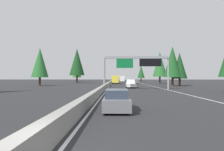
# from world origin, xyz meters

# --- Properties ---
(ground_plane) EXTENTS (320.00, 320.00, 0.00)m
(ground_plane) POSITION_xyz_m (60.00, 0.00, 0.00)
(ground_plane) COLOR #262628
(median_barrier) EXTENTS (180.00, 0.56, 0.90)m
(median_barrier) POSITION_xyz_m (80.00, 0.30, 0.45)
(median_barrier) COLOR gray
(median_barrier) RESTS_ON ground
(shoulder_stripe_right) EXTENTS (160.00, 0.16, 0.01)m
(shoulder_stripe_right) POSITION_xyz_m (70.00, -11.52, 0.01)
(shoulder_stripe_right) COLOR silver
(shoulder_stripe_right) RESTS_ON ground
(shoulder_stripe_median) EXTENTS (160.00, 0.16, 0.01)m
(shoulder_stripe_median) POSITION_xyz_m (70.00, -0.25, 0.01)
(shoulder_stripe_median) COLOR silver
(shoulder_stripe_median) RESTS_ON ground
(sign_gantry_overhead) EXTENTS (0.50, 12.68, 6.43)m
(sign_gantry_overhead) POSITION_xyz_m (33.32, -6.04, 5.12)
(sign_gantry_overhead) COLOR gray
(sign_gantry_overhead) RESTS_ON ground
(sedan_far_left) EXTENTS (4.40, 1.80, 1.47)m
(sedan_far_left) POSITION_xyz_m (8.94, -2.04, 0.68)
(sedan_far_left) COLOR slate
(sedan_far_left) RESTS_ON ground
(pickup_near_center) EXTENTS (5.60, 2.00, 1.86)m
(pickup_near_center) POSITION_xyz_m (39.68, -5.25, 0.91)
(pickup_near_center) COLOR white
(pickup_near_center) RESTS_ON ground
(box_truck_far_center) EXTENTS (8.50, 2.40, 2.95)m
(box_truck_far_center) POSITION_xyz_m (68.25, -1.64, 1.61)
(box_truck_far_center) COLOR gold
(box_truck_far_center) RESTS_ON ground
(sedan_near_right) EXTENTS (4.40, 1.80, 1.47)m
(sedan_near_right) POSITION_xyz_m (86.86, -9.09, 0.68)
(sedan_near_right) COLOR #AD931E
(sedan_near_right) RESTS_ON ground
(minivan_far_right) EXTENTS (5.00, 1.95, 1.69)m
(minivan_far_right) POSITION_xyz_m (67.23, -8.80, 0.95)
(minivan_far_right) COLOR slate
(minivan_far_right) RESTS_ON ground
(sedan_mid_left) EXTENTS (4.40, 1.80, 1.47)m
(sedan_mid_left) POSITION_xyz_m (88.06, -1.77, 0.68)
(sedan_mid_left) COLOR silver
(sedan_mid_left) RESTS_ON ground
(bus_distant_b) EXTENTS (11.50, 2.55, 3.10)m
(bus_distant_b) POSITION_xyz_m (106.40, -5.20, 1.72)
(bus_distant_b) COLOR white
(bus_distant_b) RESTS_ON ground
(conifer_right_near) EXTENTS (4.72, 4.72, 10.72)m
(conifer_right_near) POSITION_xyz_m (48.95, -17.21, 6.51)
(conifer_right_near) COLOR #4C3823
(conifer_right_near) RESTS_ON ground
(conifer_right_mid) EXTENTS (3.98, 3.98, 9.05)m
(conifer_right_mid) POSITION_xyz_m (49.17, -19.20, 5.50)
(conifer_right_mid) COLOR #4C3823
(conifer_right_mid) RESTS_ON ground
(conifer_right_far) EXTENTS (5.33, 5.33, 12.10)m
(conifer_right_far) POSITION_xyz_m (70.73, -18.56, 7.36)
(conifer_right_far) COLOR #4C3823
(conifer_right_far) RESTS_ON ground
(conifer_right_distant) EXTENTS (4.04, 4.04, 9.18)m
(conifer_right_distant) POSITION_xyz_m (106.97, -15.96, 5.58)
(conifer_right_distant) COLOR #4C3823
(conifer_right_distant) RESTS_ON ground
(conifer_left_near) EXTENTS (4.68, 4.68, 10.64)m
(conifer_left_near) POSITION_xyz_m (49.97, 19.35, 6.47)
(conifer_left_near) COLOR #4C3823
(conifer_left_near) RESTS_ON ground
(conifer_left_mid) EXTENTS (6.55, 6.55, 14.89)m
(conifer_left_mid) POSITION_xyz_m (80.85, 15.08, 9.06)
(conifer_left_mid) COLOR #4C3823
(conifer_left_mid) RESTS_ON ground
(conifer_left_far) EXTENTS (4.70, 4.70, 10.69)m
(conifer_left_far) POSITION_xyz_m (104.45, 19.85, 6.49)
(conifer_left_far) COLOR #4C3823
(conifer_left_far) RESTS_ON ground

